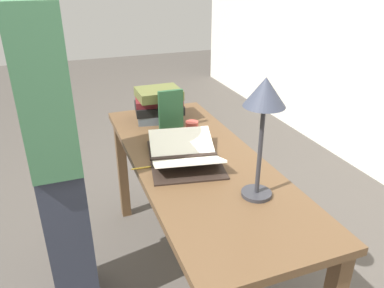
{
  "coord_description": "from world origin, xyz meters",
  "views": [
    {
      "loc": [
        1.51,
        -0.6,
        1.61
      ],
      "look_at": [
        -0.01,
        -0.02,
        0.85
      ],
      "focal_mm": 35.0,
      "sensor_mm": 36.0,
      "label": 1
    }
  ],
  "objects_px": {
    "book_standing_upright": "(170,110)",
    "reading_lamp": "(264,103)",
    "book_stack_tall": "(159,105)",
    "person_reader": "(56,156)",
    "coffee_mug": "(192,129)",
    "pencil": "(147,167)",
    "open_book": "(184,155)"
  },
  "relations": [
    {
      "from": "open_book",
      "to": "reading_lamp",
      "type": "bearing_deg",
      "value": 33.53
    },
    {
      "from": "pencil",
      "to": "coffee_mug",
      "type": "bearing_deg",
      "value": 129.62
    },
    {
      "from": "open_book",
      "to": "pencil",
      "type": "height_order",
      "value": "open_book"
    },
    {
      "from": "reading_lamp",
      "to": "coffee_mug",
      "type": "distance_m",
      "value": 0.75
    },
    {
      "from": "reading_lamp",
      "to": "pencil",
      "type": "height_order",
      "value": "reading_lamp"
    },
    {
      "from": "book_stack_tall",
      "to": "book_standing_upright",
      "type": "xyz_separation_m",
      "value": [
        0.16,
        0.02,
        0.02
      ]
    },
    {
      "from": "open_book",
      "to": "reading_lamp",
      "type": "relative_size",
      "value": 1.03
    },
    {
      "from": "pencil",
      "to": "reading_lamp",
      "type": "bearing_deg",
      "value": 43.33
    },
    {
      "from": "book_standing_upright",
      "to": "pencil",
      "type": "xyz_separation_m",
      "value": [
        0.42,
        -0.25,
        -0.11
      ]
    },
    {
      "from": "reading_lamp",
      "to": "book_stack_tall",
      "type": "bearing_deg",
      "value": -171.98
    },
    {
      "from": "book_standing_upright",
      "to": "reading_lamp",
      "type": "distance_m",
      "value": 0.86
    },
    {
      "from": "reading_lamp",
      "to": "pencil",
      "type": "relative_size",
      "value": 3.39
    },
    {
      "from": "book_standing_upright",
      "to": "person_reader",
      "type": "distance_m",
      "value": 0.72
    },
    {
      "from": "book_stack_tall",
      "to": "reading_lamp",
      "type": "height_order",
      "value": "reading_lamp"
    },
    {
      "from": "person_reader",
      "to": "reading_lamp",
      "type": "bearing_deg",
      "value": -122.29
    },
    {
      "from": "open_book",
      "to": "book_standing_upright",
      "type": "height_order",
      "value": "book_standing_upright"
    },
    {
      "from": "reading_lamp",
      "to": "pencil",
      "type": "bearing_deg",
      "value": -136.67
    },
    {
      "from": "reading_lamp",
      "to": "pencil",
      "type": "xyz_separation_m",
      "value": [
        -0.38,
        -0.36,
        -0.39
      ]
    },
    {
      "from": "reading_lamp",
      "to": "coffee_mug",
      "type": "height_order",
      "value": "reading_lamp"
    },
    {
      "from": "book_standing_upright",
      "to": "coffee_mug",
      "type": "bearing_deg",
      "value": 29.75
    },
    {
      "from": "open_book",
      "to": "person_reader",
      "type": "bearing_deg",
      "value": -86.27
    },
    {
      "from": "book_stack_tall",
      "to": "pencil",
      "type": "relative_size",
      "value": 2.14
    },
    {
      "from": "book_standing_upright",
      "to": "coffee_mug",
      "type": "distance_m",
      "value": 0.18
    },
    {
      "from": "open_book",
      "to": "person_reader",
      "type": "height_order",
      "value": "person_reader"
    },
    {
      "from": "coffee_mug",
      "to": "person_reader",
      "type": "relative_size",
      "value": 0.05
    },
    {
      "from": "open_book",
      "to": "pencil",
      "type": "relative_size",
      "value": 3.49
    },
    {
      "from": "coffee_mug",
      "to": "pencil",
      "type": "distance_m",
      "value": 0.43
    },
    {
      "from": "reading_lamp",
      "to": "person_reader",
      "type": "xyz_separation_m",
      "value": [
        -0.47,
        -0.75,
        -0.31
      ]
    },
    {
      "from": "pencil",
      "to": "person_reader",
      "type": "height_order",
      "value": "person_reader"
    },
    {
      "from": "reading_lamp",
      "to": "coffee_mug",
      "type": "relative_size",
      "value": 5.54
    },
    {
      "from": "coffee_mug",
      "to": "reading_lamp",
      "type": "bearing_deg",
      "value": 2.96
    },
    {
      "from": "book_stack_tall",
      "to": "pencil",
      "type": "distance_m",
      "value": 0.62
    }
  ]
}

